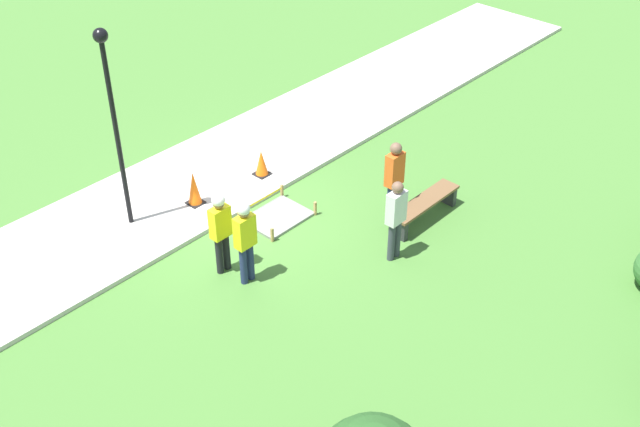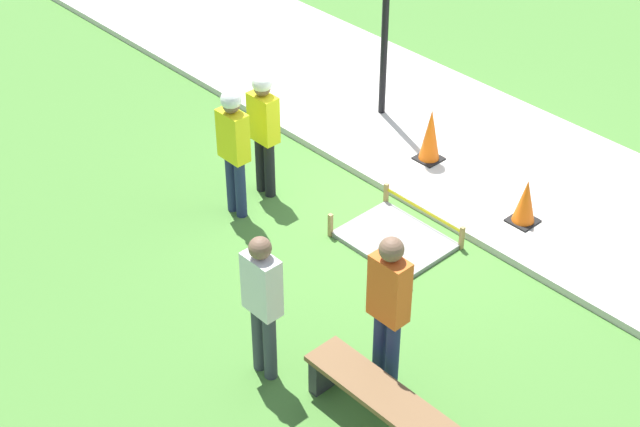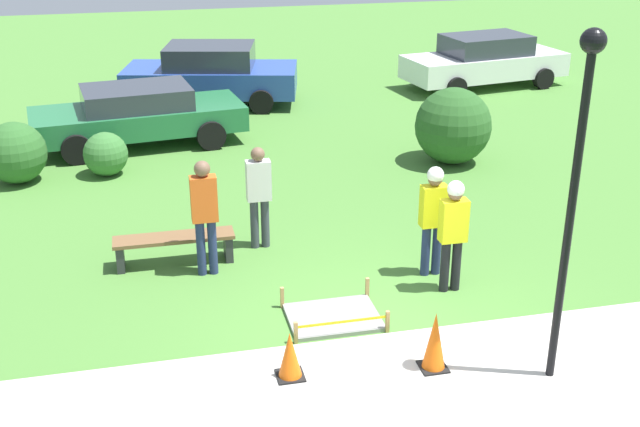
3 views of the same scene
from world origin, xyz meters
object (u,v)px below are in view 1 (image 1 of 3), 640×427
object	(u,v)px
worker_supervisor	(220,226)
park_bench	(424,206)
traffic_cone_far_patch	(194,188)
bystander_in_orange_shirt	(394,177)
traffic_cone_near_patch	(261,163)
worker_assistant	(245,235)
lamppost_near	(112,103)
bystander_in_gray_shirt	(396,216)

from	to	relation	value
worker_supervisor	park_bench	bearing A→B (deg)	155.27
traffic_cone_far_patch	bystander_in_orange_shirt	xyz separation A→B (m)	(-2.47, 3.43, 0.59)
traffic_cone_far_patch	bystander_in_orange_shirt	bearing A→B (deg)	125.77
traffic_cone_near_patch	worker_assistant	bearing A→B (deg)	41.69
park_bench	bystander_in_orange_shirt	xyz separation A→B (m)	(0.48, -0.47, 0.73)
park_bench	lamppost_near	bearing A→B (deg)	-45.38
park_bench	worker_supervisor	distance (m)	4.44
worker_supervisor	bystander_in_orange_shirt	xyz separation A→B (m)	(-3.50, 1.36, 0.03)
worker_supervisor	bystander_in_orange_shirt	bearing A→B (deg)	158.74
park_bench	lamppost_near	distance (m)	6.62
traffic_cone_far_patch	bystander_in_gray_shirt	world-z (taller)	bystander_in_gray_shirt
bystander_in_gray_shirt	traffic_cone_far_patch	bearing A→B (deg)	-70.40
traffic_cone_far_patch	park_bench	size ratio (longest dim) A/B	0.41
traffic_cone_near_patch	worker_supervisor	bearing A→B (deg)	33.33
park_bench	worker_assistant	size ratio (longest dim) A/B	1.07
worker_supervisor	worker_assistant	distance (m)	0.58
traffic_cone_far_patch	worker_assistant	world-z (taller)	worker_assistant
worker_assistant	traffic_cone_near_patch	bearing A→B (deg)	-138.31
traffic_cone_near_patch	bystander_in_gray_shirt	world-z (taller)	bystander_in_gray_shirt
worker_assistant	bystander_in_gray_shirt	bearing A→B (deg)	146.78
worker_supervisor	worker_assistant	world-z (taller)	worker_assistant
bystander_in_gray_shirt	worker_assistant	bearing A→B (deg)	-33.22
park_bench	bystander_in_orange_shirt	world-z (taller)	bystander_in_orange_shirt
traffic_cone_near_patch	bystander_in_orange_shirt	bearing A→B (deg)	102.13
traffic_cone_near_patch	park_bench	size ratio (longest dim) A/B	0.32
lamppost_near	traffic_cone_far_patch	bearing A→B (deg)	161.21
bystander_in_gray_shirt	traffic_cone_near_patch	bearing A→B (deg)	-93.89
lamppost_near	worker_assistant	bearing A→B (deg)	97.74
traffic_cone_far_patch	bystander_in_gray_shirt	size ratio (longest dim) A/B	0.44
park_bench	worker_assistant	xyz separation A→B (m)	(3.88, -1.27, 0.72)
worker_supervisor	lamppost_near	distance (m)	3.12
bystander_in_gray_shirt	lamppost_near	distance (m)	5.80
worker_supervisor	bystander_in_gray_shirt	world-z (taller)	same
bystander_in_orange_shirt	lamppost_near	bearing A→B (deg)	-45.49
worker_supervisor	traffic_cone_near_patch	bearing A→B (deg)	-146.67
traffic_cone_far_patch	bystander_in_gray_shirt	xyz separation A→B (m)	(-1.51, 4.23, 0.52)
worker_assistant	bystander_in_orange_shirt	bearing A→B (deg)	166.85
worker_assistant	bystander_in_gray_shirt	distance (m)	2.92
traffic_cone_near_patch	worker_supervisor	xyz separation A→B (m)	(2.81, 1.85, 0.64)
worker_supervisor	lamppost_near	bearing A→B (deg)	-82.72
worker_supervisor	bystander_in_gray_shirt	distance (m)	3.34
park_bench	traffic_cone_far_patch	bearing A→B (deg)	-52.91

